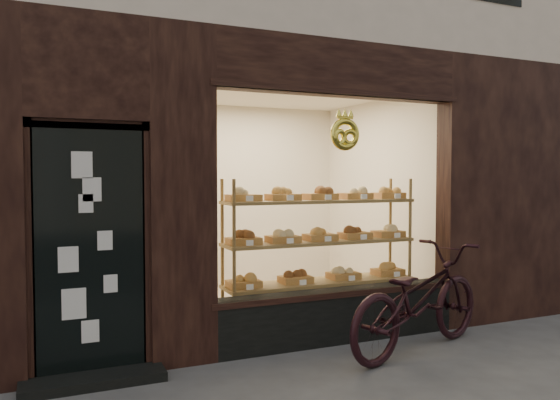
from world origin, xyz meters
name	(u,v)px	position (x,y,z in m)	size (l,w,h in m)	color
display_shelf	(320,252)	(0.45, 2.55, 0.89)	(2.20, 0.45, 1.70)	olive
bicycle	(418,299)	(0.99, 1.53, 0.53)	(0.70, 2.00, 1.05)	black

